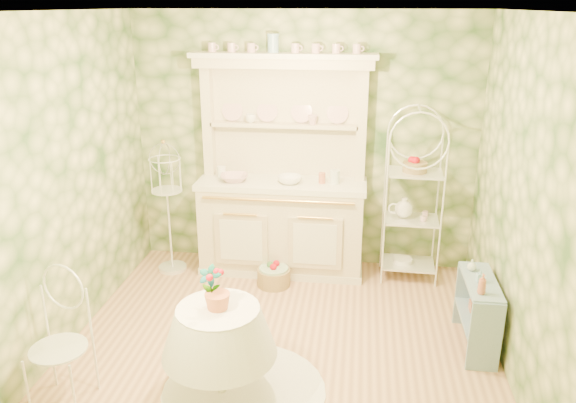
# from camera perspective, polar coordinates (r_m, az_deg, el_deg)

# --- Properties ---
(floor) EXTENTS (3.60, 3.60, 0.00)m
(floor) POSITION_cam_1_polar(r_m,az_deg,el_deg) (4.87, -0.79, -14.86)
(floor) COLOR tan
(floor) RESTS_ON ground
(ceiling) EXTENTS (3.60, 3.60, 0.00)m
(ceiling) POSITION_cam_1_polar(r_m,az_deg,el_deg) (4.02, -0.98, 18.79)
(ceiling) COLOR white
(ceiling) RESTS_ON floor
(wall_left) EXTENTS (3.60, 3.60, 0.00)m
(wall_left) POSITION_cam_1_polar(r_m,az_deg,el_deg) (4.85, -22.44, 1.20)
(wall_left) COLOR beige
(wall_left) RESTS_ON floor
(wall_right) EXTENTS (3.60, 3.60, 0.00)m
(wall_right) POSITION_cam_1_polar(r_m,az_deg,el_deg) (4.39, 23.07, -0.71)
(wall_right) COLOR beige
(wall_right) RESTS_ON floor
(wall_back) EXTENTS (3.60, 3.60, 0.00)m
(wall_back) POSITION_cam_1_polar(r_m,az_deg,el_deg) (5.98, 1.63, 5.94)
(wall_back) COLOR beige
(wall_back) RESTS_ON floor
(wall_front) EXTENTS (3.60, 3.60, 0.00)m
(wall_front) POSITION_cam_1_polar(r_m,az_deg,el_deg) (2.66, -6.61, -12.44)
(wall_front) COLOR beige
(wall_front) RESTS_ON floor
(kitchen_dresser) EXTENTS (1.87, 0.61, 2.29)m
(kitchen_dresser) POSITION_cam_1_polar(r_m,az_deg,el_deg) (5.78, -0.65, 3.38)
(kitchen_dresser) COLOR beige
(kitchen_dresser) RESTS_ON floor
(bakers_rack) EXTENTS (0.59, 0.43, 1.83)m
(bakers_rack) POSITION_cam_1_polar(r_m,az_deg,el_deg) (5.82, 12.56, 0.64)
(bakers_rack) COLOR white
(bakers_rack) RESTS_ON floor
(side_shelf) EXTENTS (0.29, 0.73, 0.62)m
(side_shelf) POSITION_cam_1_polar(r_m,az_deg,el_deg) (5.02, 18.65, -10.71)
(side_shelf) COLOR #7F9DB5
(side_shelf) RESTS_ON floor
(round_table) EXTENTS (0.78, 0.78, 0.79)m
(round_table) POSITION_cam_1_polar(r_m,az_deg,el_deg) (4.23, -6.96, -14.44)
(round_table) COLOR white
(round_table) RESTS_ON floor
(cafe_chair) EXTENTS (0.50, 0.50, 0.92)m
(cafe_chair) POSITION_cam_1_polar(r_m,az_deg,el_deg) (4.39, -22.31, -13.57)
(cafe_chair) COLOR white
(cafe_chair) RESTS_ON floor
(birdcage_stand) EXTENTS (0.36, 0.36, 1.48)m
(birdcage_stand) POSITION_cam_1_polar(r_m,az_deg,el_deg) (6.03, -12.10, -0.42)
(birdcage_stand) COLOR white
(birdcage_stand) RESTS_ON floor
(floor_basket) EXTENTS (0.36, 0.36, 0.19)m
(floor_basket) POSITION_cam_1_polar(r_m,az_deg,el_deg) (5.82, -1.45, -7.63)
(floor_basket) COLOR #A18755
(floor_basket) RESTS_ON floor
(lace_rug) EXTENTS (1.59, 1.59, 0.01)m
(lace_rug) POSITION_cam_1_polar(r_m,az_deg,el_deg) (4.46, -4.49, -18.59)
(lace_rug) COLOR white
(lace_rug) RESTS_ON floor
(bowl_floral) EXTENTS (0.34, 0.34, 0.07)m
(bowl_floral) POSITION_cam_1_polar(r_m,az_deg,el_deg) (5.84, -5.48, 2.15)
(bowl_floral) COLOR white
(bowl_floral) RESTS_ON kitchen_dresser
(bowl_white) EXTENTS (0.32, 0.32, 0.08)m
(bowl_white) POSITION_cam_1_polar(r_m,az_deg,el_deg) (5.74, 0.18, 1.93)
(bowl_white) COLOR white
(bowl_white) RESTS_ON kitchen_dresser
(cup_left) EXTENTS (0.13, 0.13, 0.09)m
(cup_left) POSITION_cam_1_polar(r_m,az_deg,el_deg) (5.88, -3.80, 8.28)
(cup_left) COLOR white
(cup_left) RESTS_ON kitchen_dresser
(cup_right) EXTENTS (0.11, 0.11, 0.09)m
(cup_right) POSITION_cam_1_polar(r_m,az_deg,el_deg) (5.79, 2.52, 8.13)
(cup_right) COLOR white
(cup_right) RESTS_ON kitchen_dresser
(potted_geranium) EXTENTS (0.17, 0.13, 0.31)m
(potted_geranium) POSITION_cam_1_polar(r_m,az_deg,el_deg) (4.02, -7.87, -8.88)
(potted_geranium) COLOR #3F7238
(potted_geranium) RESTS_ON round_table
(bottle_amber) EXTENTS (0.08, 0.08, 0.17)m
(bottle_amber) POSITION_cam_1_polar(r_m,az_deg,el_deg) (4.64, 19.11, -8.11)
(bottle_amber) COLOR #BA6648
(bottle_amber) RESTS_ON side_shelf
(bottle_blue) EXTENTS (0.06, 0.06, 0.11)m
(bottle_blue) POSITION_cam_1_polar(r_m,az_deg,el_deg) (4.84, 18.91, -7.32)
(bottle_blue) COLOR #86B2CB
(bottle_blue) RESTS_ON side_shelf
(bottle_glass) EXTENTS (0.10, 0.10, 0.10)m
(bottle_glass) POSITION_cam_1_polar(r_m,az_deg,el_deg) (5.02, 18.16, -6.33)
(bottle_glass) COLOR silver
(bottle_glass) RESTS_ON side_shelf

